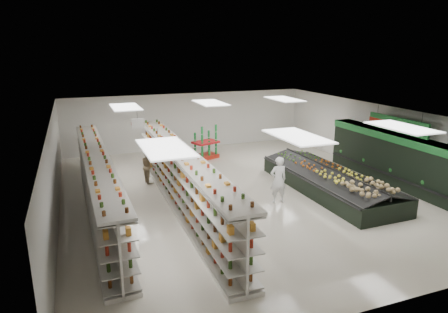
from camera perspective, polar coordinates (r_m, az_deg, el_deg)
name	(u,v)px	position (r m, az deg, el deg)	size (l,w,h in m)	color
floor	(243,192)	(16.41, 2.69, -5.10)	(16.00, 16.00, 0.00)	beige
ceiling	(244,115)	(15.59, 2.84, 5.99)	(14.00, 16.00, 0.02)	white
wall_back	(188,121)	(23.31, -5.10, 5.07)	(14.00, 0.02, 3.20)	white
wall_front	(389,243)	(9.60, 22.50, -11.37)	(14.00, 0.02, 3.20)	white
wall_left	(54,173)	(14.71, -23.14, -2.22)	(0.02, 16.00, 3.20)	white
wall_right	(383,140)	(19.72, 21.79, 2.15)	(0.02, 16.00, 3.20)	white
produce_wall_case	(399,157)	(18.43, 23.69, -0.07)	(0.93, 8.00, 2.20)	black
aisle_sign_near	(158,145)	(12.68, -9.44, 1.56)	(0.52, 0.06, 0.75)	white
aisle_sign_far	(138,124)	(16.54, -12.23, 4.63)	(0.52, 0.06, 0.75)	white
hortifruti_banner	(397,125)	(17.94, 23.52, 4.19)	(0.12, 3.20, 0.95)	#207931
gondola_left	(98,185)	(15.05, -17.50, -3.94)	(1.09, 11.80, 2.04)	white
gondola_center	(181,180)	(14.82, -6.17, -3.39)	(1.07, 12.43, 2.15)	white
produce_island	(329,180)	(16.92, 14.71, -3.29)	(2.57, 6.94, 1.03)	black
soda_endcap	(206,144)	(21.18, -2.64, 1.86)	(1.50, 1.26, 1.64)	red
shopper_main	(278,180)	(15.18, 7.76, -3.33)	(0.66, 0.43, 1.81)	white
shopper_background	(149,166)	(17.63, -10.69, -1.33)	(0.73, 0.45, 1.50)	tan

